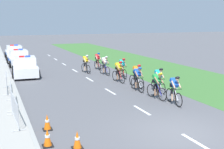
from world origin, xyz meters
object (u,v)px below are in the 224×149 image
object	(u,v)px
cyclist_fifth	(137,75)
crowd_barrier_rear	(7,82)
cyclist_third	(159,80)
police_car_third	(14,53)
cyclist_sixth	(119,71)
traffic_cone_far	(47,122)
crowd_barrier_middle	(11,95)
traffic_cone_near	(47,138)
cyclist_fourth	(138,78)
cyclist_lead	(174,90)
police_car_nearest	(25,67)
crowd_barrier_front	(15,110)
cyclist_second	(157,85)
cyclist_ninth	(86,64)
cyclist_seventh	(122,68)
cyclist_eighth	(105,65)
police_car_second	(19,58)
traffic_cone_mid	(77,140)
cyclist_tenth	(98,61)

from	to	relation	value
cyclist_fifth	crowd_barrier_rear	distance (m)	8.02
cyclist_third	police_car_third	xyz separation A→B (m)	(-6.75, 19.84, -0.11)
cyclist_sixth	traffic_cone_far	xyz separation A→B (m)	(-6.24, -7.01, -0.48)
crowd_barrier_middle	traffic_cone_near	xyz separation A→B (m)	(0.84, -5.10, -0.34)
cyclist_fourth	police_car_third	distance (m)	19.87
police_car_third	crowd_barrier_rear	bearing A→B (deg)	-95.70
cyclist_lead	police_car_nearest	distance (m)	12.72
crowd_barrier_front	cyclist_second	bearing A→B (deg)	8.88
cyclist_second	traffic_cone_near	size ratio (longest dim) A/B	2.68
cyclist_ninth	cyclist_seventh	bearing A→B (deg)	-57.80
cyclist_fourth	cyclist_ninth	size ratio (longest dim) A/B	1.00
cyclist_fourth	cyclist_seventh	distance (m)	4.18
cyclist_third	police_car_nearest	distance (m)	11.00
cyclist_eighth	cyclist_lead	bearing A→B (deg)	-88.05
police_car_second	cyclist_seventh	bearing A→B (deg)	-55.40
police_car_third	crowd_barrier_rear	distance (m)	16.47
cyclist_lead	cyclist_third	xyz separation A→B (m)	(0.58, 2.44, 0.00)
cyclist_second	cyclist_fifth	size ratio (longest dim) A/B	1.00
cyclist_lead	traffic_cone_mid	size ratio (longest dim) A/B	2.68
cyclist_ninth	traffic_cone_far	xyz separation A→B (m)	(-5.22, -11.35, -0.48)
police_car_nearest	crowd_barrier_rear	bearing A→B (deg)	-107.32
police_car_second	traffic_cone_far	xyz separation A→B (m)	(-0.49, -17.95, -0.37)
cyclist_eighth	police_car_second	size ratio (longest dim) A/B	0.39
cyclist_second	crowd_barrier_front	bearing A→B (deg)	-171.12
crowd_barrier_front	crowd_barrier_middle	xyz separation A→B (m)	(0.01, 2.53, 0.00)
police_car_nearest	crowd_barrier_rear	xyz separation A→B (m)	(-1.63, -5.24, -0.03)
cyclist_fifth	police_car_nearest	size ratio (longest dim) A/B	0.38
cyclist_tenth	police_car_second	distance (m)	8.25
police_car_third	police_car_second	bearing A→B (deg)	-89.99
cyclist_fourth	cyclist_tenth	bearing A→B (deg)	87.13
cyclist_fifth	crowd_barrier_middle	bearing A→B (deg)	-168.40
cyclist_seventh	traffic_cone_mid	xyz separation A→B (m)	(-6.50, -10.42, -0.48)
crowd_barrier_front	cyclist_eighth	bearing A→B (deg)	50.04
cyclist_tenth	traffic_cone_mid	bearing A→B (deg)	-112.53
police_car_second	police_car_third	size ratio (longest dim) A/B	1.01
cyclist_lead	cyclist_sixth	bearing A→B (deg)	93.98
cyclist_lead	traffic_cone_near	size ratio (longest dim) A/B	2.68
police_car_third	cyclist_eighth	bearing A→B (deg)	-66.19
cyclist_third	police_car_second	bearing A→B (deg)	114.91
cyclist_second	cyclist_tenth	distance (m)	10.27
cyclist_ninth	crowd_barrier_front	world-z (taller)	cyclist_ninth
crowd_barrier_front	traffic_cone_near	size ratio (longest dim) A/B	3.63
cyclist_lead	police_car_third	bearing A→B (deg)	105.48
cyclist_seventh	cyclist_eighth	xyz separation A→B (m)	(-0.78, 1.64, 0.00)
cyclist_lead	police_car_second	bearing A→B (deg)	109.98
cyclist_tenth	traffic_cone_near	world-z (taller)	cyclist_tenth
traffic_cone_near	crowd_barrier_rear	bearing A→B (deg)	96.00
cyclist_third	crowd_barrier_middle	world-z (taller)	cyclist_third
cyclist_seventh	traffic_cone_near	world-z (taller)	cyclist_seventh
cyclist_third	crowd_barrier_middle	bearing A→B (deg)	178.89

